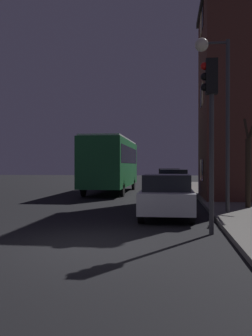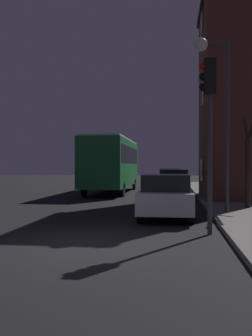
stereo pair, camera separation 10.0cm
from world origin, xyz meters
TOP-DOWN VIEW (x-y plane):
  - ground_plane at (0.00, 0.00)m, footprint 120.00×120.00m
  - brick_building at (4.89, 11.77)m, footprint 3.01×5.59m
  - streetlamp at (3.44, 5.36)m, footprint 1.21×0.48m
  - traffic_light at (2.91, 1.71)m, footprint 0.43×0.24m
  - bare_tree at (4.96, 6.91)m, footprint 1.09×1.93m
  - bus at (-1.97, 16.10)m, footprint 2.46×9.56m
  - car_near_lane at (1.77, 4.57)m, footprint 1.72×3.81m
  - car_mid_lane at (2.04, 14.33)m, footprint 1.79×4.05m
  - car_far_lane at (1.76, 21.71)m, footprint 1.79×3.88m

SIDE VIEW (x-z plane):
  - ground_plane at x=0.00m, z-range 0.00..0.00m
  - car_near_lane at x=1.77m, z-range 0.02..1.49m
  - car_mid_lane at x=2.04m, z-range 0.04..1.58m
  - car_far_lane at x=1.76m, z-range 0.04..1.58m
  - bare_tree at x=4.96m, z-range 0.02..4.13m
  - bus at x=-1.97m, z-range 0.34..3.82m
  - traffic_light at x=2.91m, z-range 0.97..5.46m
  - streetlamp at x=3.44m, z-range 1.52..7.65m
  - brick_building at x=4.89m, z-range 0.15..10.23m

